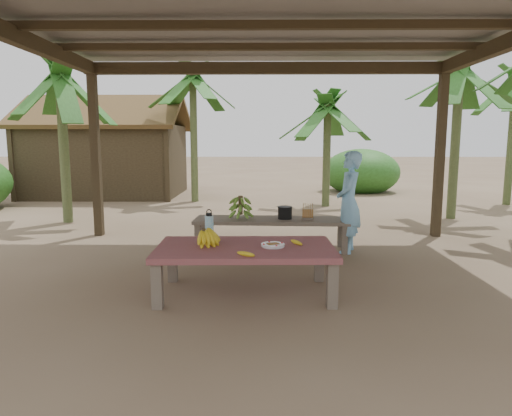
{
  "coord_description": "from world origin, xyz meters",
  "views": [
    {
      "loc": [
        -0.09,
        -5.16,
        1.56
      ],
      "look_at": [
        -0.15,
        0.01,
        0.8
      ],
      "focal_mm": 32.0,
      "sensor_mm": 36.0,
      "label": 1
    }
  ],
  "objects_px": {
    "plate": "(273,245)",
    "bench": "(271,222)",
    "ripe_banana_bunch": "(204,236)",
    "cooking_pot": "(285,213)",
    "woman": "(349,202)",
    "work_table": "(245,252)",
    "water_flask": "(209,227)"
  },
  "relations": [
    {
      "from": "plate",
      "to": "bench",
      "type": "bearing_deg",
      "value": 89.37
    },
    {
      "from": "ripe_banana_bunch",
      "to": "cooking_pot",
      "type": "distance_m",
      "value": 2.1
    },
    {
      "from": "ripe_banana_bunch",
      "to": "woman",
      "type": "distance_m",
      "value": 2.52
    },
    {
      "from": "work_table",
      "to": "woman",
      "type": "relative_size",
      "value": 1.28
    },
    {
      "from": "work_table",
      "to": "bench",
      "type": "bearing_deg",
      "value": 79.95
    },
    {
      "from": "plate",
      "to": "water_flask",
      "type": "height_order",
      "value": "water_flask"
    },
    {
      "from": "cooking_pot",
      "to": "woman",
      "type": "bearing_deg",
      "value": -9.09
    },
    {
      "from": "cooking_pot",
      "to": "bench",
      "type": "bearing_deg",
      "value": 176.6
    },
    {
      "from": "ripe_banana_bunch",
      "to": "plate",
      "type": "relative_size",
      "value": 1.3
    },
    {
      "from": "plate",
      "to": "cooking_pot",
      "type": "distance_m",
      "value": 1.98
    },
    {
      "from": "cooking_pot",
      "to": "woman",
      "type": "xyz_separation_m",
      "value": [
        0.88,
        -0.14,
        0.18
      ]
    },
    {
      "from": "bench",
      "to": "cooking_pot",
      "type": "xyz_separation_m",
      "value": [
        0.2,
        -0.01,
        0.14
      ]
    },
    {
      "from": "ripe_banana_bunch",
      "to": "cooking_pot",
      "type": "height_order",
      "value": "ripe_banana_bunch"
    },
    {
      "from": "ripe_banana_bunch",
      "to": "plate",
      "type": "bearing_deg",
      "value": -6.24
    },
    {
      "from": "plate",
      "to": "woman",
      "type": "relative_size",
      "value": 0.17
    },
    {
      "from": "ripe_banana_bunch",
      "to": "woman",
      "type": "height_order",
      "value": "woman"
    },
    {
      "from": "bench",
      "to": "ripe_banana_bunch",
      "type": "distance_m",
      "value": 2.04
    },
    {
      "from": "water_flask",
      "to": "cooking_pot",
      "type": "relative_size",
      "value": 1.69
    },
    {
      "from": "ripe_banana_bunch",
      "to": "woman",
      "type": "relative_size",
      "value": 0.22
    },
    {
      "from": "bench",
      "to": "water_flask",
      "type": "xyz_separation_m",
      "value": [
        -0.7,
        -1.66,
        0.25
      ]
    },
    {
      "from": "cooking_pot",
      "to": "plate",
      "type": "bearing_deg",
      "value": -96.44
    },
    {
      "from": "ripe_banana_bunch",
      "to": "water_flask",
      "type": "height_order",
      "value": "water_flask"
    },
    {
      "from": "work_table",
      "to": "bench",
      "type": "relative_size",
      "value": 0.82
    },
    {
      "from": "ripe_banana_bunch",
      "to": "woman",
      "type": "xyz_separation_m",
      "value": [
        1.81,
        1.75,
        0.12
      ]
    },
    {
      "from": "bench",
      "to": "cooking_pot",
      "type": "distance_m",
      "value": 0.24
    },
    {
      "from": "woman",
      "to": "plate",
      "type": "bearing_deg",
      "value": -16.38
    },
    {
      "from": "plate",
      "to": "cooking_pot",
      "type": "xyz_separation_m",
      "value": [
        0.22,
        1.96,
        0.02
      ]
    },
    {
      "from": "work_table",
      "to": "plate",
      "type": "xyz_separation_m",
      "value": [
        0.28,
        -0.03,
        0.08
      ]
    },
    {
      "from": "water_flask",
      "to": "bench",
      "type": "bearing_deg",
      "value": 67.13
    },
    {
      "from": "ripe_banana_bunch",
      "to": "water_flask",
      "type": "xyz_separation_m",
      "value": [
        0.03,
        0.24,
        0.05
      ]
    },
    {
      "from": "cooking_pot",
      "to": "work_table",
      "type": "bearing_deg",
      "value": -104.5
    },
    {
      "from": "work_table",
      "to": "bench",
      "type": "xyz_separation_m",
      "value": [
        0.3,
        1.95,
        -0.04
      ]
    }
  ]
}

